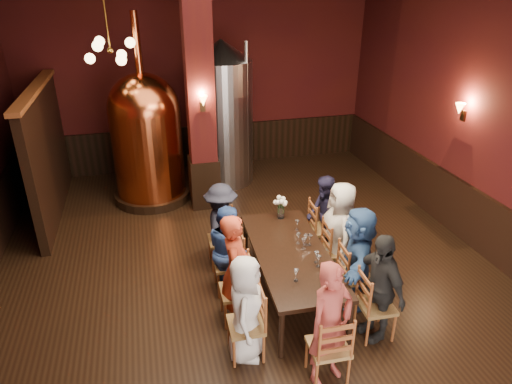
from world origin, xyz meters
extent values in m
plane|color=black|center=(0.00, 0.00, 0.00)|extent=(10.00, 10.00, 0.00)
cube|color=#43120E|center=(0.00, 5.00, 2.25)|extent=(8.00, 0.02, 4.50)
cube|color=#43120E|center=(4.00, 0.00, 2.25)|extent=(0.02, 10.00, 4.50)
cube|color=black|center=(3.96, 0.00, 0.50)|extent=(0.08, 9.90, 1.00)
cube|color=black|center=(0.00, 4.96, 0.50)|extent=(7.90, 0.08, 1.00)
cube|color=#43120E|center=(-0.30, 2.80, 2.25)|extent=(0.58, 0.58, 4.50)
cube|color=black|center=(-3.20, 3.20, 1.20)|extent=(0.22, 3.50, 2.40)
cube|color=black|center=(0.45, -0.49, 0.72)|extent=(1.09, 2.44, 0.06)
cylinder|color=black|center=(-0.04, -1.61, 0.34)|extent=(0.07, 0.07, 0.69)
cylinder|color=black|center=(0.84, -1.64, 0.34)|extent=(0.07, 0.07, 0.69)
cylinder|color=black|center=(0.05, 0.67, 0.34)|extent=(0.07, 0.07, 0.69)
cylinder|color=black|center=(0.93, 0.64, 0.34)|extent=(0.07, 0.07, 0.69)
imported|color=white|center=(-0.44, -1.45, 0.70)|extent=(0.66, 0.80, 1.40)
imported|color=#BE3B20|center=(-0.41, -0.78, 0.80)|extent=(0.54, 0.67, 1.59)
imported|color=#2B4990|center=(-0.39, -0.12, 0.70)|extent=(0.47, 0.73, 1.39)
imported|color=black|center=(-0.36, 0.55, 0.71)|extent=(0.74, 1.02, 1.42)
imported|color=black|center=(1.26, -1.52, 0.75)|extent=(0.52, 0.93, 1.50)
imported|color=#2D5088|center=(1.29, -0.85, 0.76)|extent=(0.92, 1.47, 1.51)
imported|color=beige|center=(1.31, -0.19, 0.79)|extent=(0.59, 0.82, 1.57)
imported|color=#1E1C38|center=(1.34, 0.48, 0.69)|extent=(0.40, 0.70, 1.38)
imported|color=#9E3B34|center=(0.39, -2.03, 0.78)|extent=(0.66, 0.53, 1.56)
cylinder|color=black|center=(-1.34, 3.34, 0.09)|extent=(1.57, 1.57, 0.17)
cylinder|color=#D76231|center=(-1.34, 3.34, 1.05)|extent=(1.75, 1.75, 1.75)
sphere|color=#D76231|center=(-1.34, 3.34, 1.92)|extent=(1.40, 1.40, 1.40)
cylinder|color=#D76231|center=(-1.34, 3.34, 3.15)|extent=(0.14, 0.14, 1.14)
cylinder|color=#B2B2B7|center=(0.32, 3.90, 1.35)|extent=(1.68, 1.68, 2.69)
cone|color=#B2B2B7|center=(0.32, 3.90, 2.91)|extent=(1.29, 1.29, 0.43)
cylinder|color=#B2B2B7|center=(0.75, 3.47, 1.61)|extent=(0.09, 0.09, 3.01)
cylinder|color=white|center=(0.60, 0.51, 0.85)|extent=(0.11, 0.11, 0.20)
camera|label=1|loc=(-1.38, -5.63, 4.27)|focal=32.00mm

